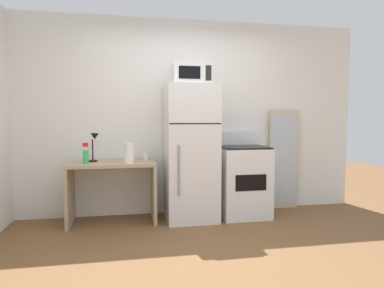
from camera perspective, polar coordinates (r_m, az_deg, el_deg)
name	(u,v)px	position (r m, az deg, el deg)	size (l,w,h in m)	color
ground_plane	(211,262)	(3.15, 3.28, -19.59)	(12.00, 12.00, 0.00)	brown
wall_back_white	(181,117)	(4.55, -1.84, 4.60)	(5.00, 0.10, 2.60)	white
desk	(113,181)	(4.22, -13.50, -6.20)	(1.05, 0.55, 0.75)	tan
desk_lamp	(94,142)	(4.25, -16.47, 0.27)	(0.14, 0.12, 0.35)	black
coffee_mug	(146,156)	(4.33, -7.94, -2.09)	(0.08, 0.08, 0.10)	white
spray_bottle	(86,156)	(4.07, -17.80, -1.91)	(0.06, 0.06, 0.25)	green
paper_towel_roll	(129,153)	(4.02, -10.78, -1.56)	(0.11, 0.11, 0.24)	white
refrigerator	(191,153)	(4.20, -0.20, -1.52)	(0.63, 0.65, 1.70)	white
microwave	(191,74)	(4.19, -0.15, 11.88)	(0.46, 0.35, 0.26)	silver
oven_range	(243,181)	(4.45, 8.70, -6.23)	(0.62, 0.61, 1.10)	white
leaning_mirror	(284,160)	(4.92, 15.49, -2.59)	(0.44, 0.03, 1.40)	#C6B793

